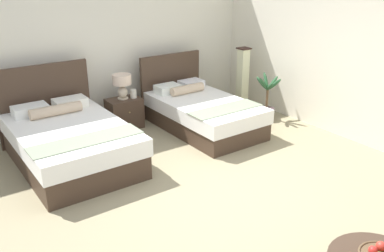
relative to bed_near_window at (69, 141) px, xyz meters
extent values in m
cube|color=gray|center=(1.13, -1.92, -0.33)|extent=(9.30, 10.06, 0.02)
cube|color=silver|center=(1.13, 1.30, 1.11)|extent=(9.30, 0.12, 2.86)
cube|color=silver|center=(3.98, -1.52, 1.11)|extent=(0.12, 5.66, 2.86)
cube|color=#412F23|center=(0.00, -0.08, -0.15)|extent=(1.38, 2.06, 0.33)
cube|color=white|center=(0.00, -0.08, 0.13)|extent=(1.42, 2.10, 0.24)
cube|color=#412F23|center=(-0.02, 0.97, 0.29)|extent=(1.43, 0.08, 1.21)
cube|color=white|center=(-0.31, 0.67, 0.32)|extent=(0.49, 0.31, 0.14)
cube|color=white|center=(0.29, 0.68, 0.32)|extent=(0.49, 0.31, 0.14)
cylinder|color=beige|center=(-0.01, 0.44, 0.32)|extent=(0.74, 0.16, 0.15)
cube|color=gray|center=(0.01, -0.69, 0.26)|extent=(1.41, 0.42, 0.01)
cube|color=#412F23|center=(2.27, -0.08, -0.18)|extent=(1.18, 1.99, 0.28)
cube|color=white|center=(2.27, -0.08, 0.08)|extent=(1.22, 2.03, 0.23)
cube|color=#412F23|center=(2.25, 0.93, 0.24)|extent=(1.23, 0.08, 1.11)
cube|color=white|center=(2.00, 0.64, 0.26)|extent=(0.42, 0.31, 0.14)
cube|color=white|center=(2.51, 0.65, 0.26)|extent=(0.42, 0.31, 0.14)
cylinder|color=beige|center=(2.26, 0.40, 0.27)|extent=(0.63, 0.16, 0.15)
cube|color=gray|center=(2.27, -0.63, 0.20)|extent=(1.21, 0.42, 0.01)
cube|color=#412F23|center=(1.21, 0.75, -0.06)|extent=(0.56, 0.39, 0.51)
sphere|color=tan|center=(1.21, 0.55, 0.01)|extent=(0.02, 0.02, 0.02)
cylinder|color=beige|center=(1.21, 0.77, 0.20)|extent=(0.18, 0.18, 0.02)
ellipsoid|color=beige|center=(1.21, 0.77, 0.31)|extent=(0.16, 0.16, 0.19)
cylinder|color=#99844C|center=(1.21, 0.77, 0.42)|extent=(0.02, 0.02, 0.04)
cylinder|color=beige|center=(1.21, 0.77, 0.52)|extent=(0.31, 0.31, 0.16)
cylinder|color=silver|center=(1.37, 0.71, 0.26)|extent=(0.10, 0.10, 0.13)
torus|color=silver|center=(1.37, 0.71, 0.33)|extent=(0.10, 0.10, 0.01)
sphere|color=red|center=(1.16, -3.94, 0.23)|extent=(0.08, 0.08, 0.08)
sphere|color=red|center=(1.07, -3.93, 0.22)|extent=(0.07, 0.07, 0.07)
cube|color=#311C17|center=(3.50, 0.38, -0.30)|extent=(0.21, 0.21, 0.03)
cube|color=beige|center=(3.50, 0.38, 0.27)|extent=(0.17, 0.17, 1.12)
cube|color=#311C17|center=(3.50, 0.38, 0.85)|extent=(0.21, 0.21, 0.02)
cylinder|color=#463437|center=(3.47, -0.32, -0.22)|extent=(0.29, 0.29, 0.21)
cylinder|color=brown|center=(3.47, -0.32, 0.06)|extent=(0.04, 0.04, 0.35)
ellipsoid|color=#2C5934|center=(3.60, -0.30, 0.33)|extent=(0.31, 0.10, 0.25)
ellipsoid|color=#2C5934|center=(3.50, -0.23, 0.37)|extent=(0.12, 0.23, 0.31)
ellipsoid|color=#2C5934|center=(3.41, -0.23, 0.34)|extent=(0.17, 0.23, 0.27)
ellipsoid|color=#2C5934|center=(3.35, -0.33, 0.36)|extent=(0.29, 0.09, 0.29)
ellipsoid|color=#2C5934|center=(3.41, -0.42, 0.32)|extent=(0.16, 0.24, 0.24)
ellipsoid|color=#2C5934|center=(3.51, -0.43, 0.35)|extent=(0.14, 0.27, 0.28)
camera|label=1|loc=(-1.57, -5.28, 2.29)|focal=38.54mm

